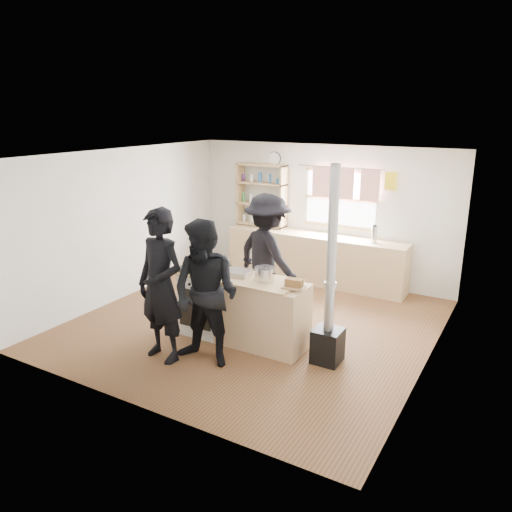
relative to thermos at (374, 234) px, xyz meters
name	(u,v)px	position (x,y,z in m)	size (l,w,h in m)	color
ground	(254,324)	(-1.09, -2.22, -1.05)	(5.00, 5.00, 0.01)	brown
back_counter	(315,258)	(-1.09, 0.00, -0.59)	(3.40, 0.55, 0.90)	tan
shelving_unit	(261,195)	(-2.29, 0.12, 0.47)	(1.00, 0.28, 1.20)	tan
thermos	(374,234)	(0.00, 0.00, 0.00)	(0.10, 0.10, 0.29)	silver
cooking_island	(243,309)	(-0.94, -2.77, -0.58)	(1.97, 0.64, 0.93)	white
skillet_greens	(190,269)	(-1.72, -2.90, -0.08)	(0.46, 0.46, 0.05)	black
roast_tray	(237,272)	(-1.05, -2.74, -0.07)	(0.40, 0.33, 0.07)	silver
stockpot_stove	(223,266)	(-1.31, -2.69, -0.03)	(0.22, 0.22, 0.18)	#B8B8BA
stockpot_counter	(265,274)	(-0.62, -2.75, -0.02)	(0.27, 0.27, 0.20)	silver
bread_board	(294,284)	(-0.16, -2.81, -0.06)	(0.30, 0.23, 0.12)	tan
flue_heater	(329,313)	(0.31, -2.76, -0.38)	(0.35, 0.35, 2.50)	black
person_near_left	(161,286)	(-1.56, -3.71, -0.06)	(0.72, 0.47, 1.96)	black
person_near_right	(206,294)	(-1.00, -3.54, -0.12)	(0.90, 0.70, 1.85)	black
person_far	(267,256)	(-1.10, -1.80, -0.09)	(1.23, 0.71, 1.91)	black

